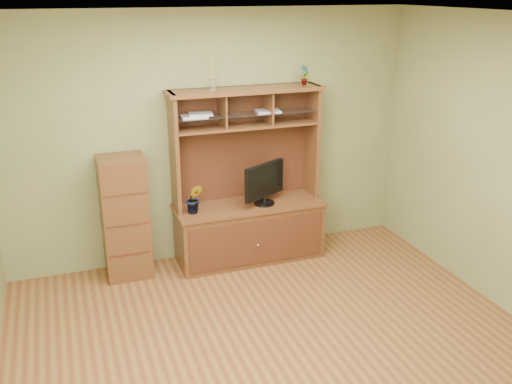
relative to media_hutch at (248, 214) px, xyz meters
name	(u,v)px	position (x,y,z in m)	size (l,w,h in m)	color
room	(281,199)	(-0.32, -1.73, 0.83)	(4.54, 4.04, 2.74)	brown
media_hutch	(248,214)	(0.00, 0.00, 0.00)	(1.66, 0.61, 1.90)	#4A2915
monitor	(265,183)	(0.16, -0.08, 0.37)	(0.53, 0.32, 0.46)	black
orchid_plant	(194,199)	(-0.63, -0.08, 0.29)	(0.18, 0.14, 0.32)	#24561D
top_plant	(304,74)	(0.66, 0.08, 1.49)	(0.11, 0.08, 0.22)	#355D20
reed_diffuser	(212,78)	(-0.35, 0.08, 1.50)	(0.06, 0.06, 0.31)	silver
magazines	(221,114)	(-0.27, 0.08, 1.13)	(1.08, 0.23, 0.04)	silver
side_cabinet	(125,218)	(-1.33, 0.04, 0.12)	(0.46, 0.42, 1.29)	#4A2915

